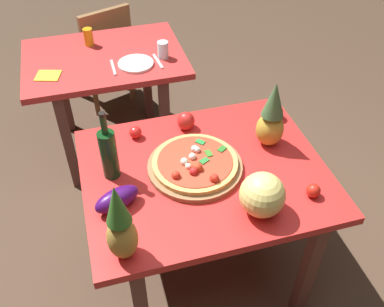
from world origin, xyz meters
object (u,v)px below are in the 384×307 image
background_table (106,72)px  knife_utensil (158,61)px  dinner_plate (136,64)px  fork_utensil (113,67)px  eggplant (117,199)px  dining_chair (103,51)px  melon (262,195)px  tomato_near_board (135,132)px  pineapple_right (271,118)px  bell_pepper (186,121)px  tomato_at_corner (313,191)px  pizza_board (195,167)px  drinking_glass_juice (88,37)px  display_table (204,185)px  wine_bottle (109,153)px  tomato_beside_pepper (276,112)px  drinking_glass_water (163,50)px  pizza (195,163)px  napkin_folded (48,76)px

background_table → knife_utensil: 0.38m
dinner_plate → fork_utensil: (-0.14, 0.00, -0.00)m
eggplant → dining_chair: bearing=85.9°
melon → tomato_near_board: (-0.41, 0.61, -0.06)m
pineapple_right → bell_pepper: pineapple_right is taller
dining_chair → dinner_plate: size_ratio=3.86×
melon → tomato_at_corner: bearing=3.5°
pizza_board → drinking_glass_juice: 1.37m
background_table → pizza_board: size_ratio=2.33×
display_table → eggplant: bearing=-165.1°
pizza_board → wine_bottle: size_ratio=1.26×
melon → dinner_plate: (-0.29, 1.30, -0.09)m
melon → drinking_glass_juice: bearing=108.1°
pizza_board → tomato_beside_pepper: bearing=26.5°
melon → tomato_at_corner: (0.25, 0.02, -0.06)m
pineapple_right → tomato_at_corner: 0.40m
drinking_glass_water → wine_bottle: bearing=-115.4°
pizza → tomato_beside_pepper: pizza is taller
background_table → pizza_board: 1.20m
background_table → pizza: 1.20m
dining_chair → fork_utensil: bearing=70.3°
background_table → tomato_near_board: bearing=-86.4°
tomato_near_board → fork_utensil: 0.69m
display_table → knife_utensil: (0.01, 1.01, 0.10)m
dining_chair → pizza_board: bearing=77.9°
background_table → napkin_folded: size_ratio=7.26×
dining_chair → pizza_board: (0.24, -1.75, 0.30)m
dining_chair → tomato_beside_pepper: dining_chair is taller
tomato_beside_pepper → tomato_near_board: bearing=176.7°
bell_pepper → tomato_beside_pepper: size_ratio=1.28×
fork_utensil → display_table: bearing=-74.7°
background_table → eggplant: (-0.10, -1.29, 0.16)m
dining_chair → pineapple_right: size_ratio=2.47×
melon → fork_utensil: bearing=108.1°
wine_bottle → knife_utensil: wine_bottle is taller
dining_chair → eggplant: (-0.13, -1.88, 0.33)m
tomato_at_corner → napkin_folded: size_ratio=0.44×
dinner_plate → napkin_folded: 0.53m
drinking_glass_juice → pizza: bearing=-75.6°
dining_chair → tomato_near_board: size_ratio=13.68×
display_table → pizza_board: size_ratio=2.54×
dining_chair → tomato_beside_pepper: bearing=96.7°
wine_bottle → drinking_glass_juice: size_ratio=3.03×
bell_pepper → tomato_at_corner: bearing=-56.1°
bell_pepper → napkin_folded: size_ratio=0.70×
drinking_glass_juice → pizza_board: bearing=-75.5°
eggplant → tomato_near_board: eggplant is taller
wine_bottle → fork_utensil: wine_bottle is taller
background_table → pizza: pizza is taller
pizza → wine_bottle: 0.39m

